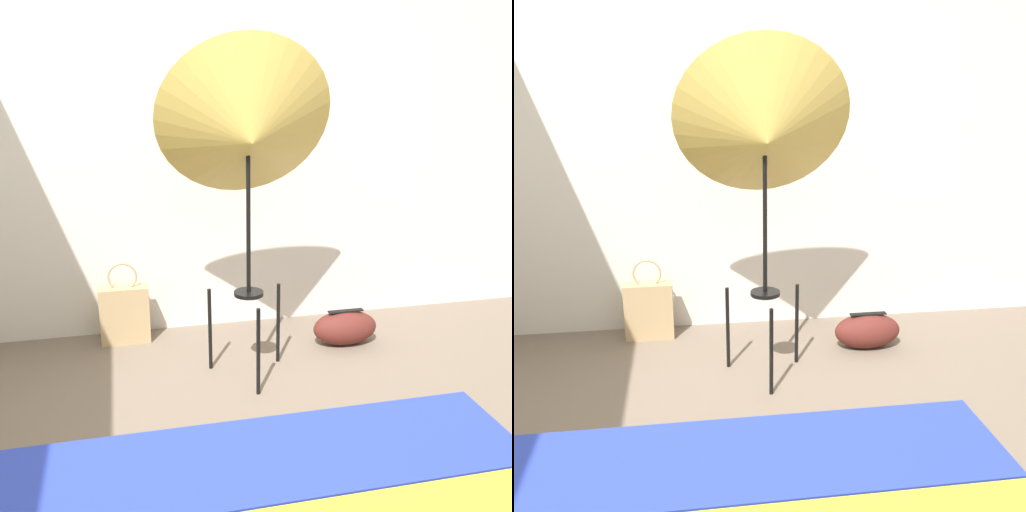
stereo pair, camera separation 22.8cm
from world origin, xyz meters
The scene contains 4 objects.
wall_back centered at (0.00, 2.07, 1.30)m, with size 8.00×0.05×2.60m.
photo_umbrella centered at (0.21, 1.33, 1.28)m, with size 0.88×0.60×1.73m.
tote_bag centered at (-0.42, 1.89, 0.18)m, with size 0.29×0.11×0.50m.
duffel_bag centered at (0.85, 1.57, 0.10)m, with size 0.39×0.21×0.21m.
Camera 2 is at (-0.18, -1.55, 1.53)m, focal length 42.00 mm.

